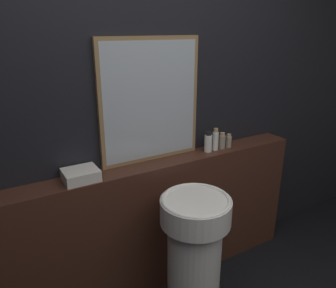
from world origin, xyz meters
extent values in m
cube|color=black|center=(0.00, 1.63, 1.25)|extent=(8.00, 0.06, 2.50)
cube|color=#422319|center=(0.00, 1.51, 0.48)|extent=(2.31, 0.20, 0.96)
cylinder|color=white|center=(0.04, 1.09, 0.36)|extent=(0.33, 0.33, 0.73)
cylinder|color=white|center=(0.04, 1.09, 0.80)|extent=(0.42, 0.42, 0.15)
torus|color=white|center=(0.04, 1.09, 0.88)|extent=(0.41, 0.41, 0.02)
cube|color=#937047|center=(0.01, 1.59, 1.37)|extent=(0.71, 0.03, 0.81)
cube|color=#B2BCC6|center=(0.01, 1.58, 1.37)|extent=(0.66, 0.02, 0.76)
cube|color=silver|center=(-0.50, 1.51, 0.99)|extent=(0.20, 0.17, 0.07)
cylinder|color=white|center=(0.43, 1.51, 1.02)|extent=(0.06, 0.06, 0.13)
cylinder|color=black|center=(0.43, 1.51, 1.10)|extent=(0.04, 0.04, 0.03)
cylinder|color=white|center=(0.50, 1.51, 1.03)|extent=(0.04, 0.04, 0.14)
cylinder|color=tan|center=(0.50, 1.51, 1.11)|extent=(0.03, 0.03, 0.03)
cylinder|color=gray|center=(0.56, 1.51, 1.01)|extent=(0.05, 0.05, 0.10)
cylinder|color=tan|center=(0.56, 1.51, 1.07)|extent=(0.04, 0.04, 0.02)
cylinder|color=gray|center=(0.63, 1.51, 1.00)|extent=(0.05, 0.05, 0.08)
cylinder|color=tan|center=(0.63, 1.51, 1.05)|extent=(0.03, 0.03, 0.02)
camera|label=1|loc=(-0.95, -0.28, 1.82)|focal=35.00mm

